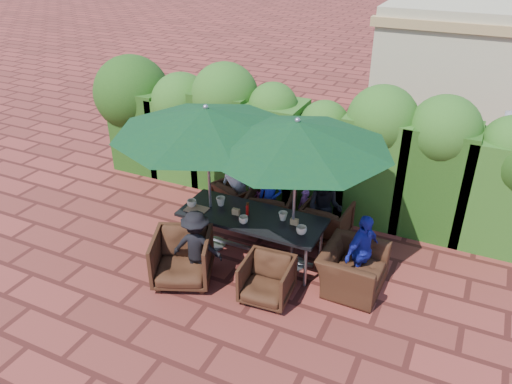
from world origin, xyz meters
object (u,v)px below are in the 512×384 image
at_px(umbrella_left, 206,120).
at_px(chair_near_left, 182,256).
at_px(chair_far_left, 239,197).
at_px(chair_far_right, 326,220).
at_px(chair_near_right, 267,278).
at_px(dining_table, 252,220).
at_px(chair_far_mid, 270,208).
at_px(umbrella_right, 297,135).
at_px(chair_end_right, 353,263).

bearing_deg(umbrella_left, chair_near_left, -85.94).
relative_size(chair_far_left, chair_far_right, 0.99).
height_order(chair_far_left, chair_near_right, chair_far_left).
xyz_separation_m(chair_far_left, chair_near_left, (0.11, -2.05, 0.06)).
xyz_separation_m(dining_table, chair_near_left, (-0.66, -1.01, -0.24)).
relative_size(umbrella_left, chair_near_right, 4.04).
relative_size(chair_far_mid, chair_near_left, 0.95).
xyz_separation_m(chair_far_left, chair_far_mid, (0.70, -0.17, 0.03)).
bearing_deg(chair_far_mid, umbrella_left, 42.79).
bearing_deg(chair_far_mid, umbrella_right, 121.50).
bearing_deg(chair_end_right, dining_table, 88.61).
bearing_deg(chair_end_right, umbrella_left, 89.78).
height_order(chair_far_right, chair_near_right, chair_far_right).
height_order(chair_far_mid, chair_near_right, chair_far_mid).
height_order(dining_table, chair_near_right, dining_table).
bearing_deg(umbrella_left, chair_far_right, 30.61).
relative_size(dining_table, chair_far_mid, 2.81).
bearing_deg(chair_far_left, chair_end_right, 179.30).
bearing_deg(dining_table, umbrella_left, -178.83).
height_order(chair_far_left, chair_far_right, chair_far_right).
bearing_deg(dining_table, chair_far_right, 46.25).
bearing_deg(chair_near_left, chair_end_right, -1.14).
xyz_separation_m(chair_far_right, chair_near_right, (-0.28, -1.81, -0.03)).
relative_size(chair_near_right, chair_end_right, 0.71).
distance_m(chair_far_mid, chair_near_right, 1.87).
height_order(chair_near_right, chair_end_right, chair_end_right).
height_order(umbrella_left, umbrella_right, same).
bearing_deg(chair_far_mid, chair_near_right, 102.17).
distance_m(chair_far_mid, chair_end_right, 1.99).
bearing_deg(dining_table, chair_end_right, -2.69).
xyz_separation_m(umbrella_right, chair_far_mid, (-0.74, 0.83, -1.81)).
bearing_deg(chair_near_right, chair_far_right, 77.04).
xyz_separation_m(chair_far_left, chair_end_right, (2.45, -1.12, 0.06)).
bearing_deg(dining_table, chair_far_left, 126.43).
bearing_deg(chair_far_left, chair_near_left, 117.02).
bearing_deg(chair_near_left, umbrella_left, 71.29).
bearing_deg(chair_far_right, chair_near_left, 54.63).
distance_m(chair_far_mid, chair_near_left, 1.97).
distance_m(chair_far_right, chair_near_left, 2.53).
bearing_deg(umbrella_right, chair_far_left, 145.37).
relative_size(chair_far_mid, chair_far_right, 1.07).
bearing_deg(umbrella_left, chair_near_right, -31.05).
height_order(umbrella_left, chair_far_mid, umbrella_left).
height_order(chair_far_mid, chair_far_right, chair_far_mid).
xyz_separation_m(umbrella_left, chair_near_left, (0.07, -0.99, -1.78)).
height_order(dining_table, chair_end_right, chair_end_right).
relative_size(dining_table, umbrella_right, 0.83).
bearing_deg(chair_near_right, umbrella_right, 83.93).
xyz_separation_m(umbrella_right, chair_far_left, (-1.45, 1.00, -1.84)).
xyz_separation_m(umbrella_left, chair_far_left, (-0.04, 1.06, -1.84)).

